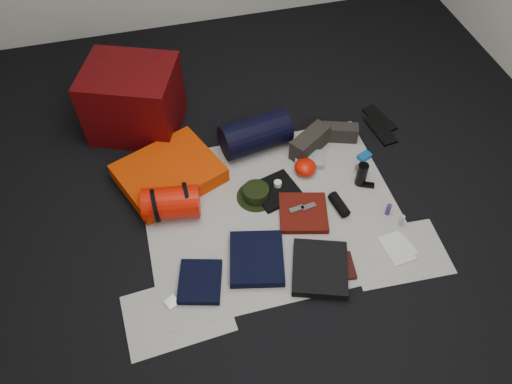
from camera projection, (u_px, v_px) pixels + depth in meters
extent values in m
cube|color=black|center=(272.00, 212.00, 3.22)|extent=(4.50, 4.50, 0.02)
cube|color=silver|center=(272.00, 211.00, 3.21)|extent=(1.60, 1.30, 0.01)
cube|color=silver|center=(178.00, 313.00, 2.76)|extent=(0.61, 0.44, 0.00)
cube|color=silver|center=(398.00, 253.00, 3.01)|extent=(0.60, 0.43, 0.00)
cube|color=#510507|center=(133.00, 100.00, 3.50)|extent=(0.75, 0.70, 0.51)
cube|color=#E43A02|center=(169.00, 173.00, 3.33)|extent=(0.77, 0.71, 0.11)
cylinder|color=red|center=(171.00, 203.00, 3.11)|extent=(0.38, 0.26, 0.21)
cylinder|color=black|center=(155.00, 205.00, 3.09)|extent=(0.02, 0.22, 0.22)
cylinder|color=black|center=(187.00, 199.00, 3.13)|extent=(0.02, 0.22, 0.22)
cylinder|color=black|center=(255.00, 134.00, 3.46)|extent=(0.51, 0.32, 0.25)
cylinder|color=black|center=(256.00, 196.00, 3.27)|extent=(0.27, 0.27, 0.01)
cylinder|color=black|center=(256.00, 193.00, 3.24)|extent=(0.17, 0.17, 0.08)
cube|color=#2B2722|center=(310.00, 143.00, 3.48)|extent=(0.33, 0.27, 0.16)
cube|color=#2B2722|center=(340.00, 132.00, 3.56)|extent=(0.27, 0.17, 0.12)
cube|color=black|center=(380.00, 119.00, 3.74)|extent=(0.18, 0.31, 0.02)
cube|color=black|center=(380.00, 130.00, 3.66)|extent=(0.15, 0.32, 0.02)
cube|color=black|center=(200.00, 282.00, 2.86)|extent=(0.31, 0.33, 0.04)
cube|color=black|center=(257.00, 259.00, 2.95)|extent=(0.39, 0.42, 0.06)
cube|color=black|center=(320.00, 268.00, 2.91)|extent=(0.42, 0.45, 0.06)
cube|color=black|center=(276.00, 191.00, 3.29)|extent=(0.34, 0.33, 0.03)
cube|color=#531009|center=(303.00, 213.00, 3.17)|extent=(0.37, 0.37, 0.04)
ellipsoid|color=red|center=(305.00, 167.00, 3.37)|extent=(0.16, 0.16, 0.10)
cube|color=#929A92|center=(309.00, 160.00, 3.45)|extent=(0.23, 0.19, 0.05)
cylinder|color=black|center=(362.00, 174.00, 3.28)|extent=(0.07, 0.07, 0.18)
cylinder|color=black|center=(339.00, 205.00, 3.19)|extent=(0.10, 0.18, 0.07)
cube|color=#B7B6BC|center=(361.00, 170.00, 3.40)|extent=(0.10, 0.09, 0.04)
cube|color=#0F549A|center=(364.00, 156.00, 3.48)|extent=(0.11, 0.09, 0.03)
cylinder|color=#3F2373|center=(388.00, 209.00, 3.15)|extent=(0.03, 0.03, 0.09)
cylinder|color=#9EA29E|center=(402.00, 220.00, 3.10)|extent=(0.04, 0.04, 0.09)
cube|color=black|center=(344.00, 266.00, 2.93)|extent=(0.14, 0.20, 0.03)
cube|color=silver|center=(397.00, 248.00, 3.02)|extent=(0.17, 0.23, 0.01)
cube|color=silver|center=(402.00, 246.00, 3.03)|extent=(0.16, 0.19, 0.01)
cube|color=black|center=(367.00, 185.00, 3.32)|extent=(0.10, 0.07, 0.02)
cube|color=#B7B6BC|center=(172.00, 302.00, 2.80)|extent=(0.10, 0.10, 0.01)
cylinder|color=silver|center=(278.00, 184.00, 3.28)|extent=(0.05, 0.05, 0.04)
cube|color=#B7B6BC|center=(297.00, 209.00, 3.15)|extent=(0.10, 0.05, 0.01)
cube|color=#B7B6BC|center=(309.00, 207.00, 3.16)|extent=(0.10, 0.05, 0.01)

